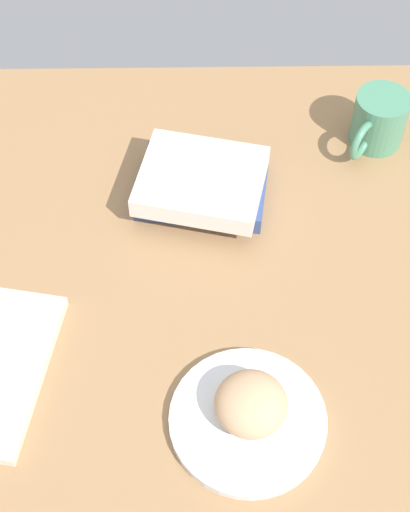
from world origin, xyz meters
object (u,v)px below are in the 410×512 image
at_px(round_plate, 248,420).
at_px(scone_pastry, 251,404).
at_px(book_stack, 202,184).
at_px(coffee_mug, 378,120).

xyz_separation_m(round_plate, scone_pastry, (-0.00, -0.01, 0.03)).
relative_size(round_plate, scone_pastry, 2.18).
height_order(scone_pastry, book_stack, scone_pastry).
distance_m(round_plate, coffee_mug, 0.54).
height_order(round_plate, scone_pastry, scone_pastry).
height_order(scone_pastry, coffee_mug, coffee_mug).
xyz_separation_m(round_plate, coffee_mug, (-0.23, -0.49, 0.04)).
relative_size(book_stack, coffee_mug, 1.79).
distance_m(round_plate, scone_pastry, 0.04).
distance_m(book_stack, coffee_mug, 0.30).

